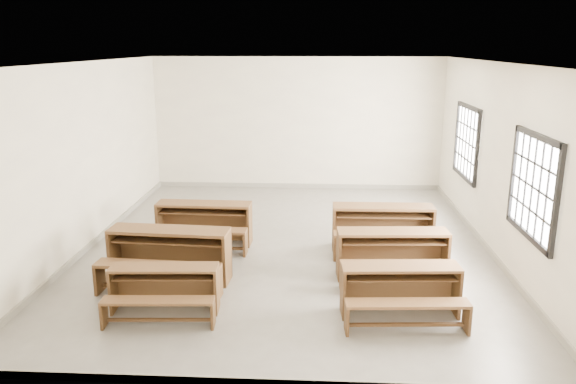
# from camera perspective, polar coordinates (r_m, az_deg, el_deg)

# --- Properties ---
(room) EXTENTS (8.50, 8.50, 3.20)m
(room) POSITION_cam_1_polar(r_m,az_deg,el_deg) (9.49, 0.54, 6.68)
(room) COLOR gray
(room) RESTS_ON ground
(desk_set_0) EXTENTS (1.46, 0.82, 0.64)m
(desk_set_0) POSITION_cam_1_polar(r_m,az_deg,el_deg) (7.72, -12.48, -9.35)
(desk_set_0) COLOR brown
(desk_set_0) RESTS_ON ground
(desk_set_1) EXTENTS (1.86, 1.05, 0.81)m
(desk_set_1) POSITION_cam_1_polar(r_m,az_deg,el_deg) (8.63, -12.03, -5.95)
(desk_set_1) COLOR brown
(desk_set_1) RESTS_ON ground
(desk_set_2) EXTENTS (1.70, 0.91, 0.76)m
(desk_set_2) POSITION_cam_1_polar(r_m,az_deg,el_deg) (10.11, -8.57, -2.90)
(desk_set_2) COLOR brown
(desk_set_2) RESTS_ON ground
(desk_set_3) EXTENTS (1.59, 0.90, 0.69)m
(desk_set_3) POSITION_cam_1_polar(r_m,az_deg,el_deg) (7.57, 11.39, -9.51)
(desk_set_3) COLOR brown
(desk_set_3) RESTS_ON ground
(desk_set_4) EXTENTS (1.72, 0.96, 0.75)m
(desk_set_4) POSITION_cam_1_polar(r_m,az_deg,el_deg) (8.70, 10.61, -5.96)
(desk_set_4) COLOR brown
(desk_set_4) RESTS_ON ground
(desk_set_5) EXTENTS (1.75, 0.92, 0.78)m
(desk_set_5) POSITION_cam_1_polar(r_m,az_deg,el_deg) (9.87, 9.63, -3.28)
(desk_set_5) COLOR brown
(desk_set_5) RESTS_ON ground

